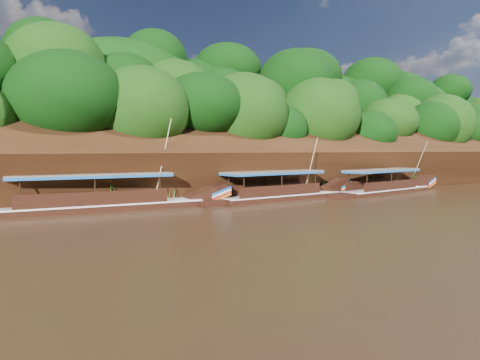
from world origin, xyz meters
name	(u,v)px	position (x,y,z in m)	size (l,w,h in m)	color
ground	(335,212)	(0.00, 0.00, 0.00)	(160.00, 160.00, 0.00)	black
riverbank	(180,170)	(-0.01, 22.73, 1.89)	(120.00, 30.06, 19.40)	black
boat_0	(391,187)	(13.77, 7.01, 0.50)	(13.79, 3.85, 5.16)	black
boat_1	(287,193)	(2.29, 7.84, 0.52)	(13.40, 2.99, 5.37)	black
boat_2	(117,201)	(-11.23, 8.87, 0.55)	(15.60, 3.18, 6.60)	black
reeds	(208,190)	(-4.09, 9.38, 0.91)	(50.75, 2.22, 2.07)	#28691A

